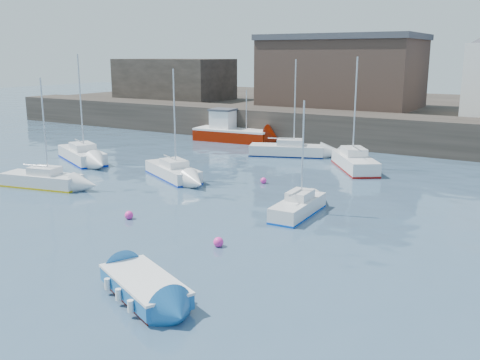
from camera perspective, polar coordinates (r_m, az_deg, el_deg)
The scene contains 16 objects.
water at distance 21.37m, azimuth -17.19°, elevation -10.26°, with size 220.00×220.00×0.00m, color #2D4760.
quay_wall at distance 50.53m, azimuth 13.69°, elevation 5.10°, with size 90.00×5.00×3.00m, color #28231E.
land_strip at distance 67.81m, azimuth 18.38°, elevation 6.70°, with size 90.00×32.00×2.80m, color #28231E.
warehouse at distance 59.62m, azimuth 10.77°, elevation 11.37°, with size 16.40×10.40×7.60m.
bldg_west at distance 69.70m, azimuth -7.05°, elevation 10.65°, with size 14.00×8.00×5.00m.
blue_dinghy at distance 19.22m, azimuth -10.14°, elevation -11.16°, with size 4.46×3.30×0.78m.
fishing_boat at distance 52.79m, azimuth -0.97°, elevation 5.23°, with size 7.84×3.52×5.05m.
sailboat_a at distance 36.54m, azimuth -20.34°, elevation 0.03°, with size 5.57×2.75×6.94m.
sailboat_b at distance 37.11m, azimuth -7.17°, elevation 0.95°, with size 5.94×4.36×7.41m.
sailboat_c at distance 28.50m, azimuth 6.23°, elevation -2.83°, with size 1.63×4.62×6.02m.
sailboat_e at distance 44.50m, azimuth -16.50°, elevation 2.63°, with size 6.74×4.71×8.35m.
sailboat_f at distance 40.51m, azimuth 12.12°, elevation 1.92°, with size 5.26×6.30×8.18m.
sailboat_h at distance 45.11m, azimuth 5.03°, elevation 3.23°, with size 6.48×4.04×7.95m.
buoy_near at distance 28.37m, azimuth -11.74°, elevation -4.08°, with size 0.45×0.45×0.45m, color #FF2EA2.
buoy_mid at distance 23.92m, azimuth -2.31°, elevation -7.10°, with size 0.46×0.46×0.46m, color #FF2EA2.
buoy_far at distance 35.41m, azimuth 2.52°, elevation -0.35°, with size 0.41×0.41×0.41m, color #FF2EA2.
Camera 1 is at (15.00, -12.77, 8.29)m, focal length 40.00 mm.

